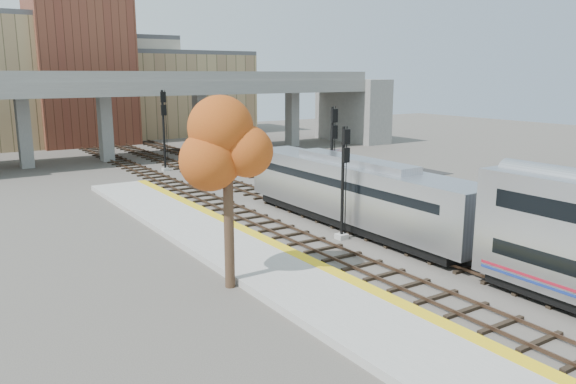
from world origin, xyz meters
TOP-DOWN VIEW (x-y plane):
  - ground at (0.00, 0.00)m, footprint 160.00×160.00m
  - platform at (-7.25, 0.00)m, footprint 4.50×60.00m
  - yellow_strip at (-5.35, 0.00)m, footprint 0.70×60.00m
  - tracks at (0.93, 12.50)m, footprint 10.70×95.00m
  - overpass at (4.92, 45.00)m, footprint 54.00×12.00m
  - buildings_far at (1.26, 66.57)m, footprint 43.00×21.00m
  - parking_lot at (14.00, 28.00)m, footprint 14.00×18.00m
  - locomotive at (1.00, 9.58)m, footprint 3.02×19.05m
  - signal_mast_near at (-1.10, 7.98)m, footprint 0.60×0.64m
  - signal_mast_mid at (3.00, 14.35)m, footprint 0.60×0.64m
  - signal_mast_far at (-1.10, 35.36)m, footprint 0.60×0.64m
  - tree at (-9.81, 4.98)m, footprint 3.60×3.60m
  - car_a at (9.88, 24.63)m, footprint 1.84×3.45m
  - car_b at (13.73, 25.12)m, footprint 2.59×3.59m
  - car_c at (16.22, 29.62)m, footprint 2.95×4.56m

SIDE VIEW (x-z plane):
  - ground at x=0.00m, z-range 0.00..0.00m
  - parking_lot at x=14.00m, z-range 0.00..0.04m
  - tracks at x=0.93m, z-range -0.05..0.20m
  - platform at x=-7.25m, z-range 0.00..0.35m
  - yellow_strip at x=-5.35m, z-range 0.35..0.36m
  - car_a at x=9.88m, z-range 0.04..1.16m
  - car_b at x=13.73m, z-range 0.04..1.17m
  - car_c at x=16.22m, z-range 0.04..1.27m
  - locomotive at x=1.00m, z-range 0.23..4.33m
  - signal_mast_near at x=-1.10m, z-range -0.15..6.27m
  - signal_mast_mid at x=3.00m, z-range -0.02..7.04m
  - signal_mast_far at x=-1.10m, z-range 0.09..7.84m
  - overpass at x=4.92m, z-range 1.06..10.56m
  - tree at x=-9.81m, z-range 2.04..10.49m
  - buildings_far at x=1.26m, z-range -2.42..18.18m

